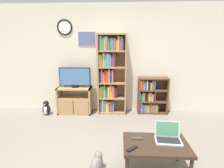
{
  "coord_description": "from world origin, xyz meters",
  "views": [
    {
      "loc": [
        0.17,
        -1.98,
        1.7
      ],
      "look_at": [
        0.02,
        1.26,
        0.93
      ],
      "focal_mm": 28.0,
      "sensor_mm": 36.0,
      "label": 1
    }
  ],
  "objects_px": {
    "penguin_figurine": "(46,108)",
    "laptop": "(168,136)",
    "remote_far_from_laptop": "(132,149)",
    "bookshelf_short": "(150,96)",
    "television": "(75,77)",
    "bookshelf_tall": "(110,73)",
    "coffee_table": "(156,146)",
    "remote_near_laptop": "(137,138)",
    "cat": "(97,165)",
    "tv_stand": "(75,100)"
  },
  "relations": [
    {
      "from": "penguin_figurine",
      "to": "bookshelf_tall",
      "type": "bearing_deg",
      "value": 9.2
    },
    {
      "from": "penguin_figurine",
      "to": "bookshelf_short",
      "type": "bearing_deg",
      "value": 6.08
    },
    {
      "from": "television",
      "to": "remote_near_laptop",
      "type": "height_order",
      "value": "television"
    },
    {
      "from": "television",
      "to": "coffee_table",
      "type": "bearing_deg",
      "value": -51.72
    },
    {
      "from": "television",
      "to": "cat",
      "type": "xyz_separation_m",
      "value": [
        0.79,
        -2.07,
        -0.76
      ]
    },
    {
      "from": "cat",
      "to": "remote_far_from_laptop",
      "type": "bearing_deg",
      "value": 4.87
    },
    {
      "from": "bookshelf_tall",
      "to": "coffee_table",
      "type": "height_order",
      "value": "bookshelf_tall"
    },
    {
      "from": "laptop",
      "to": "cat",
      "type": "distance_m",
      "value": 1.02
    },
    {
      "from": "laptop",
      "to": "remote_far_from_laptop",
      "type": "relative_size",
      "value": 2.46
    },
    {
      "from": "bookshelf_short",
      "to": "cat",
      "type": "distance_m",
      "value": 2.41
    },
    {
      "from": "tv_stand",
      "to": "penguin_figurine",
      "type": "height_order",
      "value": "tv_stand"
    },
    {
      "from": "bookshelf_tall",
      "to": "remote_near_laptop",
      "type": "distance_m",
      "value": 2.09
    },
    {
      "from": "bookshelf_tall",
      "to": "laptop",
      "type": "bearing_deg",
      "value": -65.44
    },
    {
      "from": "tv_stand",
      "to": "bookshelf_short",
      "type": "relative_size",
      "value": 0.91
    },
    {
      "from": "cat",
      "to": "tv_stand",
      "type": "bearing_deg",
      "value": 124.0
    },
    {
      "from": "coffee_table",
      "to": "bookshelf_short",
      "type": "bearing_deg",
      "value": 82.57
    },
    {
      "from": "bookshelf_tall",
      "to": "remote_far_from_laptop",
      "type": "distance_m",
      "value": 2.3
    },
    {
      "from": "penguin_figurine",
      "to": "coffee_table",
      "type": "bearing_deg",
      "value": -38.61
    },
    {
      "from": "penguin_figurine",
      "to": "television",
      "type": "bearing_deg",
      "value": 14.94
    },
    {
      "from": "coffee_table",
      "to": "cat",
      "type": "xyz_separation_m",
      "value": [
        -0.77,
        -0.09,
        -0.24
      ]
    },
    {
      "from": "remote_near_laptop",
      "to": "penguin_figurine",
      "type": "relative_size",
      "value": 0.46
    },
    {
      "from": "remote_near_laptop",
      "to": "bookshelf_short",
      "type": "bearing_deg",
      "value": -15.9
    },
    {
      "from": "coffee_table",
      "to": "tv_stand",
      "type": "bearing_deg",
      "value": 128.94
    },
    {
      "from": "remote_near_laptop",
      "to": "bookshelf_tall",
      "type": "bearing_deg",
      "value": 12.29
    },
    {
      "from": "cat",
      "to": "coffee_table",
      "type": "bearing_deg",
      "value": 19.36
    },
    {
      "from": "tv_stand",
      "to": "penguin_figurine",
      "type": "distance_m",
      "value": 0.7
    },
    {
      "from": "bookshelf_short",
      "to": "remote_near_laptop",
      "type": "height_order",
      "value": "bookshelf_short"
    },
    {
      "from": "bookshelf_tall",
      "to": "remote_far_from_laptop",
      "type": "bearing_deg",
      "value": -79.72
    },
    {
      "from": "coffee_table",
      "to": "penguin_figurine",
      "type": "distance_m",
      "value": 2.88
    },
    {
      "from": "tv_stand",
      "to": "television",
      "type": "relative_size",
      "value": 1.08
    },
    {
      "from": "coffee_table",
      "to": "remote_near_laptop",
      "type": "height_order",
      "value": "remote_near_laptop"
    },
    {
      "from": "coffee_table",
      "to": "penguin_figurine",
      "type": "relative_size",
      "value": 2.41
    },
    {
      "from": "remote_far_from_laptop",
      "to": "cat",
      "type": "xyz_separation_m",
      "value": [
        -0.45,
        0.06,
        -0.29
      ]
    },
    {
      "from": "bookshelf_tall",
      "to": "coffee_table",
      "type": "xyz_separation_m",
      "value": [
        0.72,
        -2.04,
        -0.62
      ]
    },
    {
      "from": "remote_near_laptop",
      "to": "laptop",
      "type": "bearing_deg",
      "value": -91.25
    },
    {
      "from": "television",
      "to": "remote_far_from_laptop",
      "type": "distance_m",
      "value": 2.51
    },
    {
      "from": "tv_stand",
      "to": "laptop",
      "type": "relative_size",
      "value": 2.27
    },
    {
      "from": "remote_far_from_laptop",
      "to": "cat",
      "type": "relative_size",
      "value": 0.26
    },
    {
      "from": "bookshelf_short",
      "to": "coffee_table",
      "type": "distance_m",
      "value": 2.08
    },
    {
      "from": "television",
      "to": "bookshelf_tall",
      "type": "bearing_deg",
      "value": 4.39
    },
    {
      "from": "penguin_figurine",
      "to": "laptop",
      "type": "bearing_deg",
      "value": -35.16
    },
    {
      "from": "tv_stand",
      "to": "remote_far_from_laptop",
      "type": "bearing_deg",
      "value": -59.13
    },
    {
      "from": "coffee_table",
      "to": "penguin_figurine",
      "type": "xyz_separation_m",
      "value": [
        -2.25,
        1.79,
        -0.2
      ]
    },
    {
      "from": "tv_stand",
      "to": "laptop",
      "type": "bearing_deg",
      "value": -46.78
    },
    {
      "from": "remote_near_laptop",
      "to": "tv_stand",
      "type": "bearing_deg",
      "value": 34.16
    },
    {
      "from": "bookshelf_short",
      "to": "laptop",
      "type": "bearing_deg",
      "value": -92.76
    },
    {
      "from": "tv_stand",
      "to": "cat",
      "type": "bearing_deg",
      "value": -68.46
    },
    {
      "from": "laptop",
      "to": "penguin_figurine",
      "type": "relative_size",
      "value": 1.01
    },
    {
      "from": "remote_far_from_laptop",
      "to": "bookshelf_short",
      "type": "bearing_deg",
      "value": -59.25
    },
    {
      "from": "coffee_table",
      "to": "remote_far_from_laptop",
      "type": "height_order",
      "value": "remote_far_from_laptop"
    }
  ]
}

